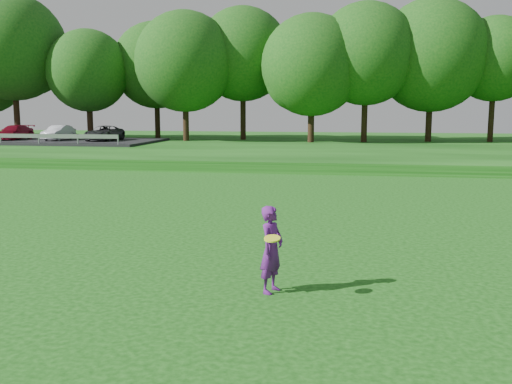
# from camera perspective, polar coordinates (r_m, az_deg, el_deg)

# --- Properties ---
(ground) EXTENTS (140.00, 140.00, 0.00)m
(ground) POSITION_cam_1_polar(r_m,az_deg,el_deg) (11.71, -11.17, -8.89)
(ground) COLOR #0F420C
(ground) RESTS_ON ground
(berm) EXTENTS (130.00, 30.00, 0.60)m
(berm) POSITION_cam_1_polar(r_m,az_deg,el_deg) (44.71, 4.69, 4.40)
(berm) COLOR #0F420C
(berm) RESTS_ON ground
(walking_path) EXTENTS (130.00, 1.60, 0.04)m
(walking_path) POSITION_cam_1_polar(r_m,az_deg,el_deg) (30.88, 2.27, 2.08)
(walking_path) COLOR gray
(walking_path) RESTS_ON ground
(treeline) EXTENTS (104.00, 7.00, 15.00)m
(treeline) POSITION_cam_1_polar(r_m,az_deg,el_deg) (48.80, 5.26, 13.91)
(treeline) COLOR #104712
(treeline) RESTS_ON berm
(parking_lot) EXTENTS (24.00, 9.00, 1.38)m
(parking_lot) POSITION_cam_1_polar(r_m,az_deg,el_deg) (51.36, -22.70, 5.12)
(parking_lot) COLOR black
(parking_lot) RESTS_ON berm
(woman) EXTENTS (0.57, 0.97, 1.65)m
(woman) POSITION_cam_1_polar(r_m,az_deg,el_deg) (10.73, 1.57, -5.75)
(woman) COLOR #611B7B
(woman) RESTS_ON ground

